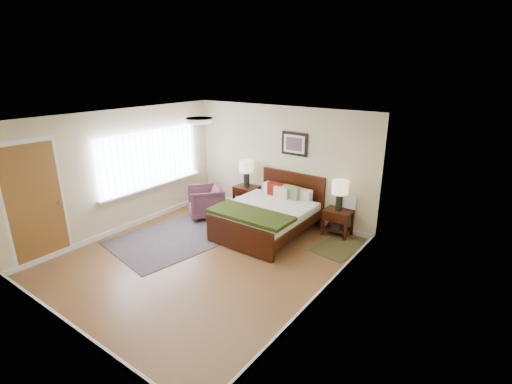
% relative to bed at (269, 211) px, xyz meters
% --- Properties ---
extents(floor, '(5.00, 5.00, 0.00)m').
position_rel_bed_xyz_m(floor, '(-0.35, -1.52, -0.50)').
color(floor, brown).
rests_on(floor, ground).
extents(back_wall, '(4.50, 0.04, 2.50)m').
position_rel_bed_xyz_m(back_wall, '(-0.35, 0.98, 0.75)').
color(back_wall, beige).
rests_on(back_wall, ground).
extents(front_wall, '(4.50, 0.04, 2.50)m').
position_rel_bed_xyz_m(front_wall, '(-0.35, -4.02, 0.75)').
color(front_wall, beige).
rests_on(front_wall, ground).
extents(left_wall, '(0.04, 5.00, 2.50)m').
position_rel_bed_xyz_m(left_wall, '(-2.60, -1.52, 0.75)').
color(left_wall, beige).
rests_on(left_wall, ground).
extents(right_wall, '(0.04, 5.00, 2.50)m').
position_rel_bed_xyz_m(right_wall, '(1.90, -1.52, 0.75)').
color(right_wall, beige).
rests_on(right_wall, ground).
extents(ceiling, '(4.50, 5.00, 0.02)m').
position_rel_bed_xyz_m(ceiling, '(-0.35, -1.52, 2.00)').
color(ceiling, white).
rests_on(ceiling, back_wall).
extents(window, '(0.11, 2.72, 1.32)m').
position_rel_bed_xyz_m(window, '(-2.55, -0.82, 0.88)').
color(window, silver).
rests_on(window, left_wall).
extents(door, '(0.06, 1.00, 2.18)m').
position_rel_bed_xyz_m(door, '(-2.58, -3.26, 0.57)').
color(door, silver).
rests_on(door, ground).
extents(ceil_fixture, '(0.44, 0.44, 0.08)m').
position_rel_bed_xyz_m(ceil_fixture, '(-0.35, -1.52, 1.97)').
color(ceil_fixture, white).
rests_on(ceil_fixture, ceiling).
extents(bed, '(1.66, 2.00, 1.08)m').
position_rel_bed_xyz_m(bed, '(0.00, 0.00, 0.00)').
color(bed, black).
rests_on(bed, ground).
extents(wall_art, '(0.62, 0.05, 0.50)m').
position_rel_bed_xyz_m(wall_art, '(0.00, 0.95, 1.22)').
color(wall_art, black).
rests_on(wall_art, back_wall).
extents(nightstand_left, '(0.51, 0.46, 0.61)m').
position_rel_bed_xyz_m(nightstand_left, '(-1.14, 0.73, -0.01)').
color(nightstand_left, black).
rests_on(nightstand_left, ground).
extents(nightstand_right, '(0.55, 0.41, 0.54)m').
position_rel_bed_xyz_m(nightstand_right, '(1.18, 0.74, -0.16)').
color(nightstand_right, black).
rests_on(nightstand_right, ground).
extents(lamp_left, '(0.33, 0.33, 0.61)m').
position_rel_bed_xyz_m(lamp_left, '(-1.14, 0.75, 0.54)').
color(lamp_left, black).
rests_on(lamp_left, nightstand_left).
extents(lamp_right, '(0.33, 0.33, 0.61)m').
position_rel_bed_xyz_m(lamp_right, '(1.18, 0.75, 0.47)').
color(lamp_right, black).
rests_on(lamp_right, nightstand_right).
extents(armchair, '(1.07, 1.07, 0.70)m').
position_rel_bed_xyz_m(armchair, '(-1.68, -0.07, -0.15)').
color(armchair, '#5D3343').
rests_on(armchair, ground).
extents(rug_persian, '(2.15, 2.74, 0.01)m').
position_rel_bed_xyz_m(rug_persian, '(-1.38, -1.26, -0.49)').
color(rug_persian, '#100D44').
rests_on(rug_persian, ground).
extents(rug_navy, '(0.84, 1.15, 0.01)m').
position_rel_bed_xyz_m(rug_navy, '(1.45, 0.27, -0.49)').
color(rug_navy, black).
rests_on(rug_navy, ground).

